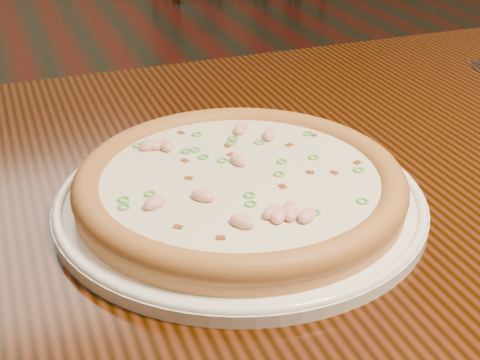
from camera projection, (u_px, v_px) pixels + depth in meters
name	position (u px, v px, depth m)	size (l,w,h in m)	color
ground	(37.00, 290.00, 1.76)	(9.00, 9.00, 0.00)	black
hero_table	(319.00, 239.00, 0.80)	(1.20, 0.80, 0.75)	black
plate	(240.00, 199.00, 0.67)	(0.37, 0.37, 0.02)	white
pizza	(240.00, 183.00, 0.66)	(0.33, 0.33, 0.03)	tan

